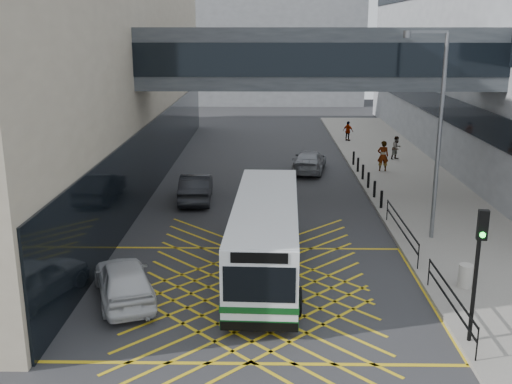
{
  "coord_description": "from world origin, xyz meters",
  "views": [
    {
      "loc": [
        0.38,
        -19.17,
        8.92
      ],
      "look_at": [
        0.0,
        4.0,
        2.6
      ],
      "focal_mm": 42.0,
      "sensor_mm": 36.0,
      "label": 1
    }
  ],
  "objects_px": {
    "car_white": "(124,280)",
    "traffic_light": "(478,257)",
    "car_dark": "(196,187)",
    "car_silver": "(309,161)",
    "bus": "(266,234)",
    "pedestrian_a": "(383,156)",
    "street_lamp": "(436,124)",
    "litter_bin": "(465,276)",
    "pedestrian_c": "(348,131)",
    "pedestrian_b": "(397,148)"
  },
  "relations": [
    {
      "from": "car_dark",
      "to": "pedestrian_c",
      "type": "xyz_separation_m",
      "value": [
        10.37,
        17.24,
        0.2
      ]
    },
    {
      "from": "bus",
      "to": "pedestrian_a",
      "type": "distance_m",
      "value": 17.93
    },
    {
      "from": "traffic_light",
      "to": "litter_bin",
      "type": "distance_m",
      "value": 4.58
    },
    {
      "from": "bus",
      "to": "pedestrian_b",
      "type": "xyz_separation_m",
      "value": [
        9.08,
        19.87,
        -0.57
      ]
    },
    {
      "from": "bus",
      "to": "pedestrian_a",
      "type": "relative_size",
      "value": 5.3
    },
    {
      "from": "traffic_light",
      "to": "bus",
      "type": "bearing_deg",
      "value": 145.1
    },
    {
      "from": "pedestrian_a",
      "to": "pedestrian_c",
      "type": "xyz_separation_m",
      "value": [
        -0.8,
        10.64,
        -0.18
      ]
    },
    {
      "from": "traffic_light",
      "to": "street_lamp",
      "type": "relative_size",
      "value": 0.46
    },
    {
      "from": "car_dark",
      "to": "car_silver",
      "type": "relative_size",
      "value": 1.02
    },
    {
      "from": "bus",
      "to": "car_white",
      "type": "height_order",
      "value": "bus"
    },
    {
      "from": "car_white",
      "to": "traffic_light",
      "type": "height_order",
      "value": "traffic_light"
    },
    {
      "from": "car_white",
      "to": "pedestrian_a",
      "type": "distance_m",
      "value": 22.43
    },
    {
      "from": "car_silver",
      "to": "pedestrian_b",
      "type": "distance_m",
      "value": 7.05
    },
    {
      "from": "traffic_light",
      "to": "car_dark",
      "type": "bearing_deg",
      "value": 130.15
    },
    {
      "from": "street_lamp",
      "to": "pedestrian_a",
      "type": "bearing_deg",
      "value": 75.91
    },
    {
      "from": "street_lamp",
      "to": "litter_bin",
      "type": "bearing_deg",
      "value": -102.45
    },
    {
      "from": "bus",
      "to": "car_silver",
      "type": "xyz_separation_m",
      "value": [
        2.8,
        16.66,
        -0.8
      ]
    },
    {
      "from": "bus",
      "to": "pedestrian_b",
      "type": "height_order",
      "value": "bus"
    },
    {
      "from": "pedestrian_b",
      "to": "street_lamp",
      "type": "bearing_deg",
      "value": -132.35
    },
    {
      "from": "traffic_light",
      "to": "pedestrian_a",
      "type": "xyz_separation_m",
      "value": [
        1.52,
        21.73,
        -1.66
      ]
    },
    {
      "from": "pedestrian_b",
      "to": "pedestrian_c",
      "type": "relative_size",
      "value": 1.01
    },
    {
      "from": "litter_bin",
      "to": "pedestrian_b",
      "type": "height_order",
      "value": "pedestrian_b"
    },
    {
      "from": "bus",
      "to": "street_lamp",
      "type": "height_order",
      "value": "street_lamp"
    },
    {
      "from": "car_dark",
      "to": "litter_bin",
      "type": "distance_m",
      "value": 15.56
    },
    {
      "from": "car_white",
      "to": "litter_bin",
      "type": "bearing_deg",
      "value": 164.42
    },
    {
      "from": "bus",
      "to": "car_white",
      "type": "relative_size",
      "value": 2.19
    },
    {
      "from": "car_silver",
      "to": "traffic_light",
      "type": "xyz_separation_m",
      "value": [
        3.12,
        -22.09,
        2.05
      ]
    },
    {
      "from": "traffic_light",
      "to": "car_silver",
      "type": "bearing_deg",
      "value": 105.67
    },
    {
      "from": "traffic_light",
      "to": "pedestrian_b",
      "type": "relative_size",
      "value": 2.52
    },
    {
      "from": "car_silver",
      "to": "litter_bin",
      "type": "bearing_deg",
      "value": 112.81
    },
    {
      "from": "car_dark",
      "to": "traffic_light",
      "type": "height_order",
      "value": "traffic_light"
    },
    {
      "from": "car_dark",
      "to": "pedestrian_a",
      "type": "relative_size",
      "value": 2.47
    },
    {
      "from": "car_dark",
      "to": "street_lamp",
      "type": "relative_size",
      "value": 0.55
    },
    {
      "from": "car_dark",
      "to": "street_lamp",
      "type": "xyz_separation_m",
      "value": [
        10.75,
        -6.1,
        4.37
      ]
    },
    {
      "from": "car_dark",
      "to": "car_silver",
      "type": "xyz_separation_m",
      "value": [
        6.53,
        6.96,
        -0.02
      ]
    },
    {
      "from": "traffic_light",
      "to": "pedestrian_b",
      "type": "bearing_deg",
      "value": 90.53
    },
    {
      "from": "pedestrian_c",
      "to": "pedestrian_a",
      "type": "bearing_deg",
      "value": 134.79
    },
    {
      "from": "bus",
      "to": "car_dark",
      "type": "height_order",
      "value": "bus"
    },
    {
      "from": "car_silver",
      "to": "pedestrian_b",
      "type": "relative_size",
      "value": 2.94
    },
    {
      "from": "traffic_light",
      "to": "street_lamp",
      "type": "distance_m",
      "value": 9.39
    },
    {
      "from": "pedestrian_a",
      "to": "car_white",
      "type": "bearing_deg",
      "value": 59.11
    },
    {
      "from": "car_dark",
      "to": "pedestrian_c",
      "type": "relative_size",
      "value": 3.03
    },
    {
      "from": "car_silver",
      "to": "pedestrian_a",
      "type": "relative_size",
      "value": 2.43
    },
    {
      "from": "bus",
      "to": "litter_bin",
      "type": "bearing_deg",
      "value": -10.55
    },
    {
      "from": "car_white",
      "to": "car_silver",
      "type": "distance_m",
      "value": 20.61
    },
    {
      "from": "bus",
      "to": "traffic_light",
      "type": "height_order",
      "value": "traffic_light"
    },
    {
      "from": "street_lamp",
      "to": "litter_bin",
      "type": "height_order",
      "value": "street_lamp"
    },
    {
      "from": "street_lamp",
      "to": "pedestrian_b",
      "type": "distance_m",
      "value": 16.93
    },
    {
      "from": "pedestrian_b",
      "to": "traffic_light",
      "type": "bearing_deg",
      "value": -132.26
    },
    {
      "from": "car_dark",
      "to": "traffic_light",
      "type": "distance_m",
      "value": 18.06
    }
  ]
}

